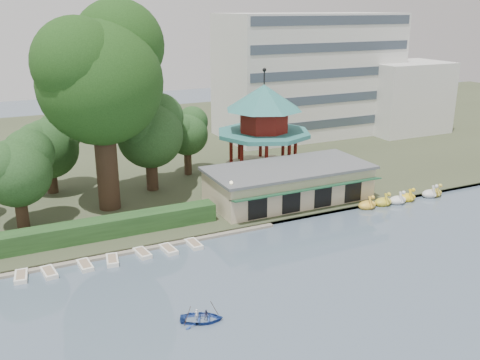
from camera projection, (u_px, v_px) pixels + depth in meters
ground_plane at (322, 320)px, 38.23m from camera, size 220.00×220.00×0.00m
shore at (135, 150)px, 82.85m from camera, size 220.00×70.00×0.40m
embankment at (225, 231)px, 53.05m from camera, size 220.00×0.60×0.30m
dock at (104, 255)px, 48.08m from camera, size 34.00×1.60×0.24m
boathouse at (289, 183)px, 60.46m from camera, size 18.60×9.39×3.90m
pavilion at (264, 121)px, 68.31m from camera, size 12.40×12.40×13.50m
office_building at (325, 79)px, 90.64m from camera, size 38.00×18.00×20.00m
hedge at (62, 235)px, 49.33m from camera, size 30.00×2.00×1.80m
lamp_post at (231, 193)px, 54.14m from camera, size 0.36×0.36×4.28m
big_tree at (101, 71)px, 54.19m from camera, size 14.08×13.12×21.92m
small_trees at (70, 150)px, 58.41m from camera, size 38.72×16.97×11.37m
swan_boats at (404, 198)px, 61.39m from camera, size 11.86×2.04×1.92m
moored_rowboats at (67, 268)px, 45.42m from camera, size 24.54×2.69×0.36m
rowboat_with_passengers at (202, 316)px, 37.99m from camera, size 5.18×4.54×2.01m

